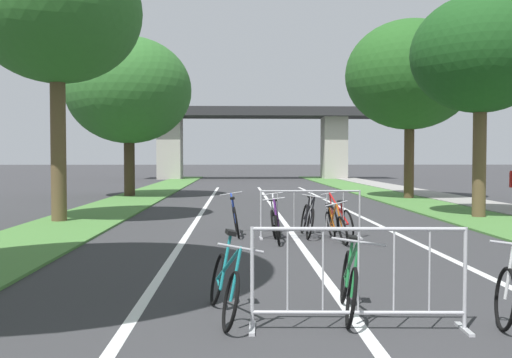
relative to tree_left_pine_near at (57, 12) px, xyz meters
name	(u,v)px	position (x,y,z in m)	size (l,w,h in m)	color
grass_verge_left	(136,198)	(0.50, 9.03, -5.62)	(2.42, 55.96, 0.05)	#477A38
grass_verge_right	(395,198)	(11.67, 9.03, -5.62)	(2.42, 55.96, 0.05)	#477A38
sidewalk_path_right	(444,197)	(13.83, 9.03, -5.60)	(1.89, 55.96, 0.08)	gray
lane_stripe_center	(278,213)	(6.08, 2.32, -5.64)	(0.14, 32.37, 0.01)	silver
lane_stripe_right_lane	(354,213)	(8.49, 2.32, -5.64)	(0.14, 32.37, 0.01)	silver
lane_stripe_left_lane	(201,214)	(3.68, 2.32, -5.64)	(0.14, 32.37, 0.01)	silver
overpass_bridge	(252,128)	(6.08, 32.38, -1.37)	(21.38, 4.19, 5.88)	#2D2D30
tree_left_pine_near	(57,12)	(0.00, 0.00, 0.00)	(4.52, 4.52, 7.60)	brown
tree_left_maple_mid	(129,91)	(-0.03, 10.35, -0.88)	(5.59, 5.59, 7.15)	#3D2D1E
tree_right_oak_mid	(481,55)	(11.81, 0.74, -0.93)	(3.98, 3.98, 6.43)	brown
tree_right_oak_near	(410,75)	(12.11, 8.55, -0.40)	(5.42, 5.42, 7.56)	#4C3823
crowd_barrier_nearest	(358,280)	(6.04, -9.95, -5.13)	(2.22, 0.54, 1.05)	#ADADB2
crowd_barrier_second	(310,215)	(6.40, -3.30, -5.13)	(2.21, 0.46, 1.05)	#ADADB2
bicycle_green_1	(349,282)	(6.05, -9.36, -5.28)	(0.56, 1.68, 0.93)	black
bicycle_silver_2	(275,219)	(5.66, -2.74, -5.29)	(0.49, 1.73, 0.96)	black
bicycle_purple_3	(278,225)	(5.65, -3.73, -5.29)	(0.47, 1.69, 0.97)	black
bicycle_red_4	(340,220)	(7.12, -2.86, -5.28)	(0.57, 1.74, 0.98)	black
bicycle_teal_5	(224,285)	(4.67, -9.43, -5.28)	(0.64, 1.70, 0.93)	black
bicycle_blue_6	(235,218)	(4.77, -2.72, -5.26)	(0.53, 1.67, 0.97)	black
bicycle_black_7	(307,219)	(6.38, -2.94, -5.26)	(0.54, 1.75, 0.98)	black
bicycle_orange_8	(336,226)	(6.85, -3.88, -5.30)	(0.46, 1.61, 0.90)	black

